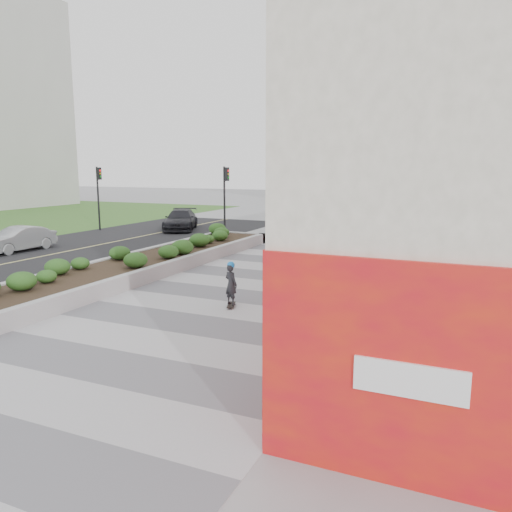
{
  "coord_description": "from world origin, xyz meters",
  "views": [
    {
      "loc": [
        6.61,
        -9.21,
        4.11
      ],
      "look_at": [
        -0.29,
        6.36,
        1.1
      ],
      "focal_mm": 35.0,
      "sensor_mm": 36.0,
      "label": 1
    }
  ],
  "objects_px": {
    "traffic_signal_far": "(99,189)",
    "traffic_signal_near": "(225,191)",
    "planter": "(144,261)",
    "car_dark": "(181,220)",
    "car_silver": "(18,239)",
    "skateboarder": "(231,284)"
  },
  "relations": [
    {
      "from": "skateboarder",
      "to": "car_dark",
      "type": "bearing_deg",
      "value": 106.83
    },
    {
      "from": "planter",
      "to": "traffic_signal_near",
      "type": "distance_m",
      "value": 10.9
    },
    {
      "from": "planter",
      "to": "skateboarder",
      "type": "distance_m",
      "value": 6.47
    },
    {
      "from": "traffic_signal_far",
      "to": "car_dark",
      "type": "height_order",
      "value": "traffic_signal_far"
    },
    {
      "from": "traffic_signal_near",
      "to": "skateboarder",
      "type": "relative_size",
      "value": 3.02
    },
    {
      "from": "car_dark",
      "to": "car_silver",
      "type": "bearing_deg",
      "value": -127.79
    },
    {
      "from": "traffic_signal_near",
      "to": "traffic_signal_far",
      "type": "relative_size",
      "value": 1.0
    },
    {
      "from": "planter",
      "to": "traffic_signal_far",
      "type": "relative_size",
      "value": 4.29
    },
    {
      "from": "car_dark",
      "to": "traffic_signal_near",
      "type": "bearing_deg",
      "value": -45.85
    },
    {
      "from": "traffic_signal_near",
      "to": "car_silver",
      "type": "relative_size",
      "value": 1.12
    },
    {
      "from": "traffic_signal_near",
      "to": "planter",
      "type": "bearing_deg",
      "value": -80.65
    },
    {
      "from": "traffic_signal_near",
      "to": "skateboarder",
      "type": "height_order",
      "value": "traffic_signal_near"
    },
    {
      "from": "planter",
      "to": "car_dark",
      "type": "height_order",
      "value": "car_dark"
    },
    {
      "from": "traffic_signal_near",
      "to": "traffic_signal_far",
      "type": "bearing_deg",
      "value": -176.89
    },
    {
      "from": "traffic_signal_far",
      "to": "traffic_signal_near",
      "type": "bearing_deg",
      "value": 3.11
    },
    {
      "from": "traffic_signal_near",
      "to": "traffic_signal_far",
      "type": "xyz_separation_m",
      "value": [
        -9.2,
        -0.5,
        0.0
      ]
    },
    {
      "from": "car_silver",
      "to": "traffic_signal_far",
      "type": "bearing_deg",
      "value": 106.81
    },
    {
      "from": "traffic_signal_near",
      "to": "skateboarder",
      "type": "distance_m",
      "value": 15.73
    },
    {
      "from": "traffic_signal_near",
      "to": "car_dark",
      "type": "bearing_deg",
      "value": 158.02
    },
    {
      "from": "planter",
      "to": "car_dark",
      "type": "distance_m",
      "value": 13.65
    },
    {
      "from": "planter",
      "to": "car_silver",
      "type": "distance_m",
      "value": 8.83
    },
    {
      "from": "car_silver",
      "to": "car_dark",
      "type": "distance_m",
      "value": 11.07
    }
  ]
}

